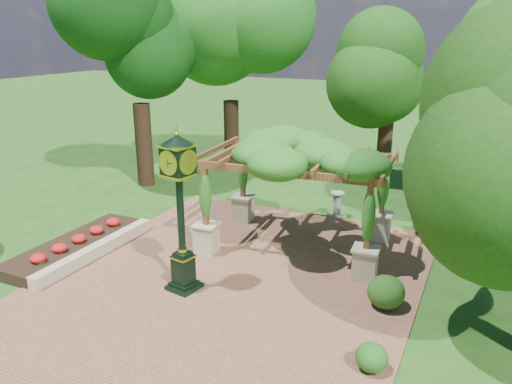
% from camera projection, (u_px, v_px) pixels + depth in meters
% --- Properties ---
extents(ground, '(120.00, 120.00, 0.00)m').
position_uv_depth(ground, '(216.00, 296.00, 13.39)').
color(ground, '#1E4714').
rests_on(ground, ground).
extents(brick_plaza, '(10.00, 12.00, 0.04)m').
position_uv_depth(brick_plaza, '(233.00, 279.00, 14.24)').
color(brick_plaza, brown).
rests_on(brick_plaza, ground).
extents(border_wall, '(0.35, 5.00, 0.40)m').
position_uv_depth(border_wall, '(97.00, 251.00, 15.65)').
color(border_wall, '#C6B793').
rests_on(border_wall, ground).
extents(flower_bed, '(1.50, 5.00, 0.36)m').
position_uv_depth(flower_bed, '(75.00, 246.00, 16.03)').
color(flower_bed, red).
rests_on(flower_bed, ground).
extents(pedestal_clock, '(1.00, 1.00, 4.36)m').
position_uv_depth(pedestal_clock, '(180.00, 200.00, 12.90)').
color(pedestal_clock, black).
rests_on(pedestal_clock, brick_plaza).
extents(pergola, '(6.06, 4.07, 3.65)m').
position_uv_depth(pergola, '(298.00, 158.00, 15.52)').
color(pergola, '#BCB28C').
rests_on(pergola, brick_plaza).
extents(sundial, '(0.71, 0.71, 0.99)m').
position_uv_depth(sundial, '(337.00, 206.00, 18.91)').
color(sundial, gray).
rests_on(sundial, ground).
extents(shrub_front, '(0.86, 0.86, 0.61)m').
position_uv_depth(shrub_front, '(372.00, 357.00, 10.31)').
color(shrub_front, '#1C5217').
rests_on(shrub_front, brick_plaza).
extents(shrub_mid, '(1.01, 1.01, 0.86)m').
position_uv_depth(shrub_mid, '(386.00, 292.00, 12.64)').
color(shrub_mid, '#224D15').
rests_on(shrub_mid, brick_plaza).
extents(shrub_back, '(0.95, 0.95, 0.77)m').
position_uv_depth(shrub_back, '(425.00, 224.00, 17.19)').
color(shrub_back, '#295819').
rests_on(shrub_back, brick_plaza).
extents(tree_west_near, '(4.30, 4.30, 9.61)m').
position_uv_depth(tree_west_near, '(136.00, 36.00, 21.08)').
color(tree_west_near, '#382116').
rests_on(tree_west_near, ground).
extents(tree_west_far, '(4.99, 4.99, 8.97)m').
position_uv_depth(tree_west_far, '(230.00, 44.00, 23.88)').
color(tree_west_far, black).
rests_on(tree_west_far, ground).
extents(tree_north, '(3.69, 3.69, 7.45)m').
position_uv_depth(tree_north, '(391.00, 70.00, 22.65)').
color(tree_north, '#382216').
rests_on(tree_north, ground).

